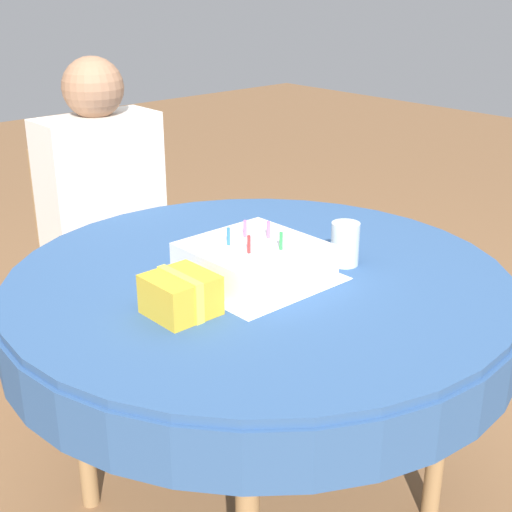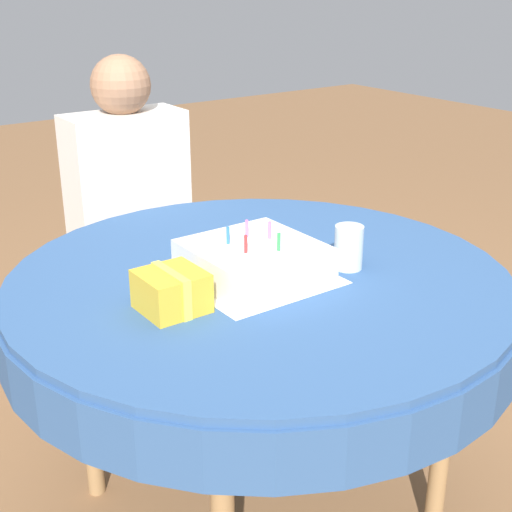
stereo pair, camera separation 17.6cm
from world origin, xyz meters
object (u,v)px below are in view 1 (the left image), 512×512
at_px(chair, 98,256).
at_px(birthday_cake, 254,260).
at_px(gift_box, 181,295).
at_px(person, 105,199).
at_px(drinking_glass, 345,244).

distance_m(chair, birthday_cake, 1.02).
bearing_deg(birthday_cake, gift_box, -170.88).
bearing_deg(chair, person, -90.00).
height_order(person, birthday_cake, person).
relative_size(drinking_glass, gift_box, 0.79).
distance_m(chair, drinking_glass, 1.12).
bearing_deg(chair, drinking_glass, -82.30).
relative_size(birthday_cake, drinking_glass, 2.62).
distance_m(chair, person, 0.25).
bearing_deg(birthday_cake, drinking_glass, -22.26).
bearing_deg(gift_box, chair, 70.34).
height_order(birthday_cake, gift_box, birthday_cake).
bearing_deg(drinking_glass, birthday_cake, 157.74).
height_order(birthday_cake, drinking_glass, birthday_cake).
relative_size(birthday_cake, gift_box, 2.07).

